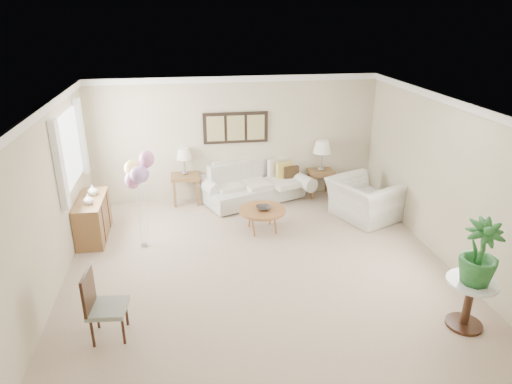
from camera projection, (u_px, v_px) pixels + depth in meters
ground_plane at (259, 267)px, 7.30m from camera, size 6.00×6.00×0.00m
room_shell at (251, 169)px, 6.76m from camera, size 6.04×6.04×2.60m
wall_art_triptych at (236, 128)px, 9.44m from camera, size 1.35×0.06×0.65m
sofa at (255, 186)px, 9.73m from camera, size 2.57×1.57×0.84m
end_table_left at (185, 179)px, 9.54m from camera, size 0.59×0.54×0.64m
end_table_right at (321, 174)px, 9.94m from camera, size 0.53×0.48×0.58m
lamp_left at (184, 155)px, 9.34m from camera, size 0.31×0.31×0.55m
lamp_right at (322, 148)px, 9.71m from camera, size 0.38×0.38×0.66m
coffee_table at (262, 211)px, 8.35m from camera, size 0.86×0.86×0.44m
decor_bowl at (264, 208)px, 8.30m from camera, size 0.27×0.27×0.07m
armchair at (363, 200)px, 8.86m from camera, size 1.43×1.51×0.78m
side_table at (470, 292)px, 5.76m from camera, size 0.63×0.63×0.68m
potted_plant at (480, 253)px, 5.50m from camera, size 0.56×0.56×0.84m
accent_chair at (101, 304)px, 5.58m from camera, size 0.49×0.49×0.93m
credenza at (93, 218)px, 8.13m from camera, size 0.46×1.20×0.74m
vase_white at (88, 199)px, 7.76m from camera, size 0.21×0.21×0.18m
vase_sage at (92, 190)px, 8.13m from camera, size 0.23×0.23×0.19m
balloon_cluster at (138, 172)px, 7.45m from camera, size 0.51×0.48×1.69m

